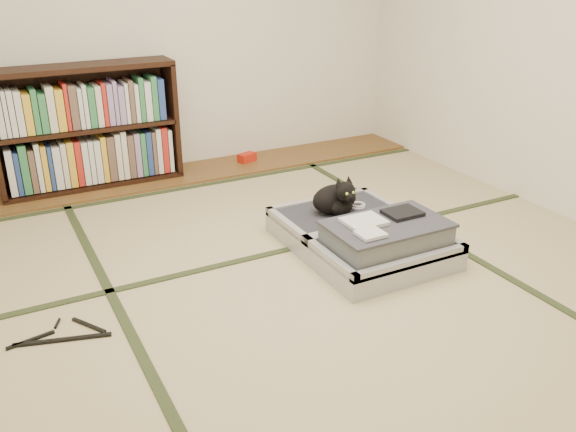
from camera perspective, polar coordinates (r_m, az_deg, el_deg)
name	(u,v)px	position (r m, az deg, el deg)	size (l,w,h in m)	color
floor	(310,282)	(3.37, 2.03, -6.16)	(4.50, 4.50, 0.00)	tan
wood_strip	(189,173)	(5.05, -9.28, 3.98)	(4.00, 0.50, 0.02)	brown
red_item	(247,157)	(5.24, -3.86, 5.49)	(0.15, 0.09, 0.07)	red
room_shell	(314,1)	(2.94, 2.45, 19.46)	(4.50, 4.50, 4.50)	white
tatami_borders	(270,246)	(3.76, -1.70, -2.81)	(4.00, 4.50, 0.01)	#2D381E
bookcase	(88,130)	(4.82, -18.23, 7.68)	(1.33, 0.30, 0.92)	black
suitcase	(365,237)	(3.67, 7.18, -1.92)	(0.77, 1.03, 0.30)	#AAAAAE
cat	(337,199)	(3.82, 4.60, 1.62)	(0.34, 0.34, 0.28)	black
cable_coil	(357,205)	(3.97, 6.52, 0.99)	(0.11, 0.11, 0.03)	white
hanger	(61,336)	(3.11, -20.44, -10.46)	(0.46, 0.26, 0.01)	black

